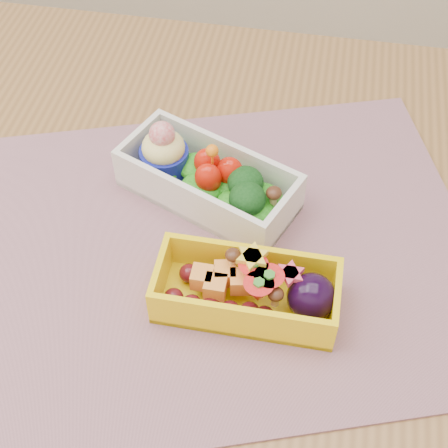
% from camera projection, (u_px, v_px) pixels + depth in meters
% --- Properties ---
extents(table, '(1.20, 0.80, 0.75)m').
position_uv_depth(table, '(188.00, 291.00, 0.77)').
color(table, brown).
rests_on(table, ground).
extents(placemat, '(0.65, 0.57, 0.00)m').
position_uv_depth(placemat, '(216.00, 250.00, 0.68)').
color(placemat, '#9F6D7B').
rests_on(placemat, table).
extents(bento_white, '(0.21, 0.15, 0.08)m').
position_uv_depth(bento_white, '(207.00, 179.00, 0.71)').
color(bento_white, silver).
rests_on(bento_white, placemat).
extents(bento_yellow, '(0.17, 0.08, 0.06)m').
position_uv_depth(bento_yellow, '(251.00, 290.00, 0.62)').
color(bento_yellow, yellow).
rests_on(bento_yellow, placemat).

